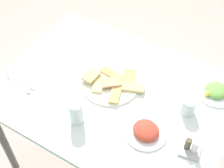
{
  "coord_description": "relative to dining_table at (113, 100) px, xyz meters",
  "views": [
    {
      "loc": [
        -0.54,
        0.9,
        1.92
      ],
      "look_at": [
        0.01,
        -0.01,
        0.76
      ],
      "focal_mm": 49.8,
      "sensor_mm": 36.0,
      "label": 1
    }
  ],
  "objects": [
    {
      "name": "paper_napkin",
      "position": [
        0.44,
        0.2,
        0.08
      ],
      "size": [
        0.16,
        0.16,
        0.0
      ],
      "primitive_type": "cube",
      "rotation": [
        0.0,
        0.0,
        0.26
      ],
      "color": "white",
      "rests_on": "dining_table"
    },
    {
      "name": "fork",
      "position": [
        0.44,
        0.19,
        0.08
      ],
      "size": [
        0.19,
        0.06,
        0.0
      ],
      "primitive_type": "cube",
      "rotation": [
        0.0,
        0.0,
        -0.26
      ],
      "color": "silver",
      "rests_on": "paper_napkin"
    },
    {
      "name": "spoon",
      "position": [
        0.44,
        0.22,
        0.08
      ],
      "size": [
        0.19,
        0.05,
        0.0
      ],
      "primitive_type": "cube",
      "rotation": [
        0.0,
        0.0,
        -0.19
      ],
      "color": "silver",
      "rests_on": "paper_napkin"
    },
    {
      "name": "ground_plane",
      "position": [
        0.0,
        0.0,
        -0.66
      ],
      "size": [
        6.0,
        6.0,
        0.0
      ],
      "primitive_type": "plane",
      "color": "#BFABA4"
    },
    {
      "name": "drinking_glass",
      "position": [
        -0.37,
        -0.07,
        0.12
      ],
      "size": [
        0.07,
        0.07,
        0.09
      ],
      "primitive_type": "cylinder",
      "color": "silver",
      "rests_on": "dining_table"
    },
    {
      "name": "dining_table",
      "position": [
        0.0,
        0.0,
        0.0
      ],
      "size": [
        1.19,
        0.88,
        0.73
      ],
      "color": "white",
      "rests_on": "ground_plane"
    },
    {
      "name": "salad_plate_rice",
      "position": [
        -0.45,
        -0.25,
        0.09
      ],
      "size": [
        0.2,
        0.2,
        0.04
      ],
      "color": "white",
      "rests_on": "dining_table"
    },
    {
      "name": "salad_plate_greens",
      "position": [
        -0.26,
        0.15,
        0.09
      ],
      "size": [
        0.19,
        0.19,
        0.05
      ],
      "color": "white",
      "rests_on": "dining_table"
    },
    {
      "name": "condiment_caddy",
      "position": [
        -0.47,
        0.13,
        0.1
      ],
      "size": [
        0.1,
        0.1,
        0.08
      ],
      "color": "#B2B2B7",
      "rests_on": "dining_table"
    },
    {
      "name": "pide_platter",
      "position": [
        0.03,
        -0.03,
        0.09
      ],
      "size": [
        0.33,
        0.3,
        0.04
      ],
      "color": "white",
      "rests_on": "dining_table"
    },
    {
      "name": "soda_can",
      "position": [
        0.05,
        0.25,
        0.14
      ],
      "size": [
        0.09,
        0.09,
        0.12
      ],
      "primitive_type": "cylinder",
      "rotation": [
        0.0,
        0.0,
        5.86
      ],
      "color": "silver",
      "rests_on": "dining_table"
    }
  ]
}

